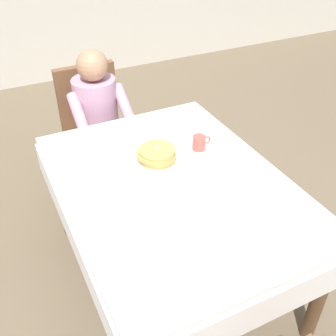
# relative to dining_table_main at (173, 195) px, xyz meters

# --- Properties ---
(ground_plane) EXTENTS (14.00, 14.00, 0.00)m
(ground_plane) POSITION_rel_dining_table_main_xyz_m (0.00, 0.00, -0.65)
(ground_plane) COLOR brown
(dining_table_main) EXTENTS (1.12, 1.52, 0.74)m
(dining_table_main) POSITION_rel_dining_table_main_xyz_m (0.00, 0.00, 0.00)
(dining_table_main) COLOR white
(dining_table_main) RESTS_ON ground
(chair_diner) EXTENTS (0.44, 0.45, 0.93)m
(chair_diner) POSITION_rel_dining_table_main_xyz_m (-0.08, 1.17, -0.12)
(chair_diner) COLOR brown
(chair_diner) RESTS_ON ground
(diner_person) EXTENTS (0.40, 0.43, 1.12)m
(diner_person) POSITION_rel_dining_table_main_xyz_m (-0.08, 1.01, 0.02)
(diner_person) COLOR #B2849E
(diner_person) RESTS_ON ground
(plate_breakfast) EXTENTS (0.28, 0.28, 0.02)m
(plate_breakfast) POSITION_rel_dining_table_main_xyz_m (-0.01, 0.20, 0.10)
(plate_breakfast) COLOR white
(plate_breakfast) RESTS_ON dining_table_main
(breakfast_stack) EXTENTS (0.22, 0.21, 0.08)m
(breakfast_stack) POSITION_rel_dining_table_main_xyz_m (-0.00, 0.20, 0.14)
(breakfast_stack) COLOR tan
(breakfast_stack) RESTS_ON plate_breakfast
(cup_coffee) EXTENTS (0.11, 0.08, 0.08)m
(cup_coffee) POSITION_rel_dining_table_main_xyz_m (0.27, 0.21, 0.13)
(cup_coffee) COLOR #B24C42
(cup_coffee) RESTS_ON dining_table_main
(syrup_pitcher) EXTENTS (0.08, 0.08, 0.07)m
(syrup_pitcher) POSITION_rel_dining_table_main_xyz_m (-0.26, 0.29, 0.13)
(syrup_pitcher) COLOR silver
(syrup_pitcher) RESTS_ON dining_table_main
(fork_left_of_plate) EXTENTS (0.03, 0.18, 0.00)m
(fork_left_of_plate) POSITION_rel_dining_table_main_xyz_m (-0.20, 0.18, 0.09)
(fork_left_of_plate) COLOR silver
(fork_left_of_plate) RESTS_ON dining_table_main
(knife_right_of_plate) EXTENTS (0.03, 0.20, 0.00)m
(knife_right_of_plate) POSITION_rel_dining_table_main_xyz_m (0.18, 0.18, 0.09)
(knife_right_of_plate) COLOR silver
(knife_right_of_plate) RESTS_ON dining_table_main
(spoon_near_edge) EXTENTS (0.15, 0.04, 0.00)m
(spoon_near_edge) POSITION_rel_dining_table_main_xyz_m (-0.04, -0.12, 0.09)
(spoon_near_edge) COLOR silver
(spoon_near_edge) RESTS_ON dining_table_main
(napkin_folded) EXTENTS (0.18, 0.13, 0.01)m
(napkin_folded) POSITION_rel_dining_table_main_xyz_m (-0.30, 0.06, 0.09)
(napkin_folded) COLOR white
(napkin_folded) RESTS_ON dining_table_main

